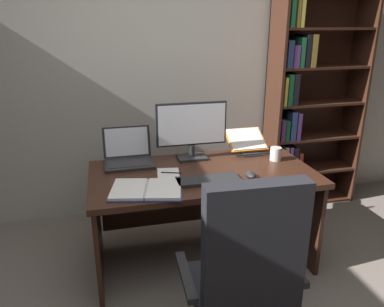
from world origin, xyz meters
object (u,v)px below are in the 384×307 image
at_px(office_chair, 244,289).
at_px(pen, 171,173).
at_px(monitor, 192,130).
at_px(desk, 200,193).
at_px(laptop, 128,157).
at_px(reading_stand_with_book, 247,141).
at_px(open_binder, 146,189).
at_px(computer_mouse, 251,175).
at_px(coffee_mug, 276,154).
at_px(bookshelf, 305,105).
at_px(notepad, 168,174).
at_px(keyboard, 208,180).

height_order(office_chair, pen, office_chair).
distance_m(office_chair, monitor, 1.30).
height_order(desk, laptop, laptop).
xyz_separation_m(reading_stand_with_book, open_binder, (-0.89, -0.58, -0.07)).
relative_size(computer_mouse, coffee_mug, 1.02).
xyz_separation_m(bookshelf, office_chair, (-1.25, -1.70, -0.53)).
height_order(reading_stand_with_book, pen, reading_stand_with_book).
bearing_deg(office_chair, computer_mouse, 68.81).
bearing_deg(pen, reading_stand_with_book, 27.16).
bearing_deg(laptop, notepad, -49.28).
bearing_deg(bookshelf, reading_stand_with_book, -150.27).
bearing_deg(laptop, reading_stand_with_book, 3.98).
relative_size(open_binder, coffee_mug, 4.90).
bearing_deg(monitor, notepad, -129.65).
relative_size(bookshelf, pen, 14.46).
bearing_deg(notepad, open_binder, -128.32).
height_order(keyboard, computer_mouse, computer_mouse).
distance_m(notepad, pen, 0.02).
height_order(keyboard, open_binder, same).
height_order(laptop, pen, laptop).
bearing_deg(monitor, desk, -86.56).
bearing_deg(computer_mouse, laptop, 149.20).
bearing_deg(open_binder, computer_mouse, 16.27).
xyz_separation_m(bookshelf, monitor, (-1.23, -0.50, -0.03)).
distance_m(computer_mouse, reading_stand_with_book, 0.57).
bearing_deg(monitor, office_chair, -90.90).
height_order(laptop, computer_mouse, laptop).
bearing_deg(monitor, pen, -127.17).
relative_size(laptop, keyboard, 0.85).
relative_size(bookshelf, coffee_mug, 19.80).
xyz_separation_m(keyboard, open_binder, (-0.42, -0.05, -0.00)).
distance_m(keyboard, coffee_mug, 0.67).
height_order(office_chair, computer_mouse, office_chair).
xyz_separation_m(desk, open_binder, (-0.43, -0.31, 0.21)).
bearing_deg(computer_mouse, reading_stand_with_book, 71.48).
height_order(monitor, pen, monitor).
height_order(monitor, notepad, monitor).
bearing_deg(keyboard, reading_stand_with_book, 48.11).
height_order(bookshelf, open_binder, bookshelf).
bearing_deg(desk, laptop, 156.99).
relative_size(desk, laptop, 4.43).
xyz_separation_m(bookshelf, open_binder, (-1.64, -1.01, -0.24)).
bearing_deg(office_chair, reading_stand_with_book, 70.86).
bearing_deg(reading_stand_with_book, pen, -152.84).
xyz_separation_m(monitor, coffee_mug, (0.61, -0.19, -0.18)).
xyz_separation_m(open_binder, notepad, (0.18, 0.23, -0.01)).
bearing_deg(office_chair, bookshelf, 55.96).
height_order(notepad, pen, pen).
bearing_deg(laptop, open_binder, -82.46).
distance_m(desk, open_binder, 0.57).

